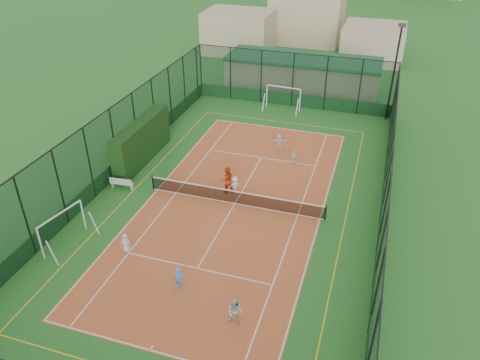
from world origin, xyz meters
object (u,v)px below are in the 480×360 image
object	(u,v)px
floodlight_ne	(394,74)
child_near_left	(126,243)
child_near_right	(235,312)
coach	(227,180)
child_far_right	(294,157)
futsal_goal_near	(63,229)
futsal_goal_far	(283,98)
clubhouse	(303,73)
child_near_mid	(179,279)
child_far_left	(235,185)
white_bench	(122,183)
child_far_back	(279,142)

from	to	relation	value
floodlight_ne	child_near_left	xyz separation A→B (m)	(-12.88, -22.90, -3.53)
child_near_right	coach	xyz separation A→B (m)	(-4.01, 10.52, 0.17)
child_near_right	child_far_right	size ratio (longest dim) A/B	1.30
floodlight_ne	child_near_left	distance (m)	26.51
futsal_goal_near	futsal_goal_far	bearing A→B (deg)	-5.48
clubhouse	floodlight_ne	bearing A→B (deg)	-32.12
child_near_left	child_near_right	size ratio (longest dim) A/B	0.78
child_near_left	child_near_mid	distance (m)	4.33
child_near_mid	child_far_left	bearing A→B (deg)	100.80
white_bench	child_far_left	size ratio (longest dim) A/B	1.28
child_near_right	child_near_left	bearing A→B (deg)	159.62
clubhouse	child_far_left	world-z (taller)	clubhouse
child_near_right	floodlight_ne	bearing A→B (deg)	79.92
child_far_back	coach	distance (m)	7.12
child_far_back	child_near_right	bearing A→B (deg)	89.25
child_near_mid	child_far_back	distance (m)	16.14
floodlight_ne	futsal_goal_far	xyz separation A→B (m)	(-9.21, -0.58, -3.07)
futsal_goal_near	coach	size ratio (longest dim) A/B	1.72
child_far_right	child_far_back	size ratio (longest dim) A/B	0.87
child_far_back	futsal_goal_near	bearing A→B (deg)	51.17
child_far_back	coach	size ratio (longest dim) A/B	0.72
floodlight_ne	child_near_mid	bearing A→B (deg)	-109.89
futsal_goal_near	futsal_goal_far	distance (m)	23.87
futsal_goal_far	child_near_mid	world-z (taller)	futsal_goal_far
clubhouse	child_far_back	size ratio (longest dim) A/B	11.44
child_far_back	white_bench	bearing A→B (deg)	36.88
child_far_left	child_far_right	bearing A→B (deg)	-151.27
floodlight_ne	child_near_mid	xyz separation A→B (m)	(-8.91, -24.63, -3.47)
futsal_goal_far	child_far_back	xyz separation A→B (m)	(1.54, -7.96, -0.38)
clubhouse	coach	distance (m)	20.83
futsal_goal_far	white_bench	bearing A→B (deg)	-108.64
clubhouse	futsal_goal_near	distance (m)	29.77
coach	child_far_back	bearing A→B (deg)	-135.79
child_near_mid	child_far_left	world-z (taller)	child_near_mid
white_bench	child_far_left	bearing A→B (deg)	8.81
child_far_left	child_far_back	bearing A→B (deg)	-132.35
child_far_left	white_bench	bearing A→B (deg)	-17.93
futsal_goal_far	coach	distance (m)	14.83
coach	child_far_right	bearing A→B (deg)	-154.83
futsal_goal_near	child_far_right	xyz separation A→B (m)	(10.45, 12.91, -0.43)
floodlight_ne	futsal_goal_far	size ratio (longest dim) A/B	2.51
clubhouse	child_near_right	bearing A→B (deg)	-84.41
futsal_goal_near	child_far_back	bearing A→B (deg)	-18.65
futsal_goal_far	child_far_left	distance (m)	14.83
clubhouse	futsal_goal_far	bearing A→B (deg)	-95.80
child_near_left	white_bench	bearing A→B (deg)	103.40
child_near_left	child_far_back	bearing A→B (deg)	51.89
child_near_left	coach	size ratio (longest dim) A/B	0.63
child_far_back	futsal_goal_far	bearing A→B (deg)	-86.76
child_near_left	child_near_right	distance (m)	7.94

